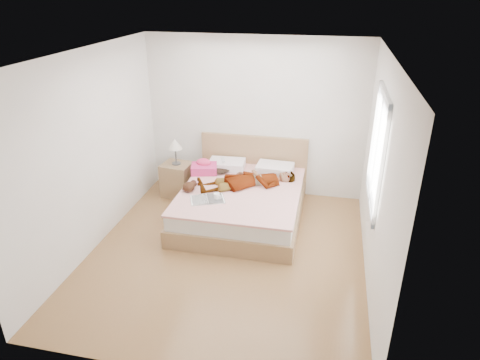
{
  "coord_description": "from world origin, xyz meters",
  "views": [
    {
      "loc": [
        1.19,
        -4.65,
        3.31
      ],
      "look_at": [
        0.0,
        0.85,
        0.7
      ],
      "focal_mm": 32.0,
      "sensor_mm": 36.0,
      "label": 1
    }
  ],
  "objects_px": {
    "bed": "(243,200)",
    "magazine": "(207,199)",
    "plush_toy": "(190,186)",
    "phone": "(223,160)",
    "nightstand": "(177,177)",
    "coffee_mug": "(217,196)",
    "woman": "(248,178)",
    "towel": "(204,167)"
  },
  "relations": [
    {
      "from": "phone",
      "to": "woman",
      "type": "bearing_deg",
      "value": -64.82
    },
    {
      "from": "coffee_mug",
      "to": "nightstand",
      "type": "distance_m",
      "value": 1.39
    },
    {
      "from": "woman",
      "to": "phone",
      "type": "height_order",
      "value": "phone"
    },
    {
      "from": "towel",
      "to": "plush_toy",
      "type": "height_order",
      "value": "towel"
    },
    {
      "from": "coffee_mug",
      "to": "towel",
      "type": "bearing_deg",
      "value": 117.05
    },
    {
      "from": "phone",
      "to": "towel",
      "type": "xyz_separation_m",
      "value": [
        -0.29,
        -0.11,
        -0.11
      ]
    },
    {
      "from": "coffee_mug",
      "to": "plush_toy",
      "type": "bearing_deg",
      "value": 157.89
    },
    {
      "from": "towel",
      "to": "coffee_mug",
      "type": "relative_size",
      "value": 3.64
    },
    {
      "from": "bed",
      "to": "nightstand",
      "type": "distance_m",
      "value": 1.32
    },
    {
      "from": "woman",
      "to": "magazine",
      "type": "height_order",
      "value": "woman"
    },
    {
      "from": "plush_toy",
      "to": "towel",
      "type": "bearing_deg",
      "value": 89.02
    },
    {
      "from": "plush_toy",
      "to": "bed",
      "type": "bearing_deg",
      "value": 22.91
    },
    {
      "from": "bed",
      "to": "nightstand",
      "type": "bearing_deg",
      "value": 158.6
    },
    {
      "from": "towel",
      "to": "plush_toy",
      "type": "xyz_separation_m",
      "value": [
        -0.01,
        -0.7,
        -0.01
      ]
    },
    {
      "from": "plush_toy",
      "to": "nightstand",
      "type": "xyz_separation_m",
      "value": [
        -0.49,
        0.79,
        -0.25
      ]
    },
    {
      "from": "towel",
      "to": "coffee_mug",
      "type": "height_order",
      "value": "towel"
    },
    {
      "from": "phone",
      "to": "nightstand",
      "type": "bearing_deg",
      "value": 155.23
    },
    {
      "from": "woman",
      "to": "plush_toy",
      "type": "bearing_deg",
      "value": -89.16
    },
    {
      "from": "bed",
      "to": "woman",
      "type": "bearing_deg",
      "value": 54.84
    },
    {
      "from": "phone",
      "to": "bed",
      "type": "xyz_separation_m",
      "value": [
        0.43,
        -0.5,
        -0.43
      ]
    },
    {
      "from": "woman",
      "to": "plush_toy",
      "type": "relative_size",
      "value": 5.41
    },
    {
      "from": "towel",
      "to": "plush_toy",
      "type": "distance_m",
      "value": 0.7
    },
    {
      "from": "towel",
      "to": "magazine",
      "type": "xyz_separation_m",
      "value": [
        0.32,
        -0.93,
        -0.08
      ]
    },
    {
      "from": "towel",
      "to": "phone",
      "type": "bearing_deg",
      "value": 20.69
    },
    {
      "from": "phone",
      "to": "coffee_mug",
      "type": "height_order",
      "value": "phone"
    },
    {
      "from": "nightstand",
      "to": "towel",
      "type": "bearing_deg",
      "value": -10.12
    },
    {
      "from": "bed",
      "to": "magazine",
      "type": "xyz_separation_m",
      "value": [
        -0.4,
        -0.54,
        0.24
      ]
    },
    {
      "from": "bed",
      "to": "magazine",
      "type": "bearing_deg",
      "value": -126.38
    },
    {
      "from": "towel",
      "to": "bed",
      "type": "bearing_deg",
      "value": -28.43
    },
    {
      "from": "phone",
      "to": "plush_toy",
      "type": "height_order",
      "value": "phone"
    },
    {
      "from": "bed",
      "to": "coffee_mug",
      "type": "height_order",
      "value": "bed"
    },
    {
      "from": "towel",
      "to": "plush_toy",
      "type": "bearing_deg",
      "value": -90.98
    },
    {
      "from": "towel",
      "to": "nightstand",
      "type": "height_order",
      "value": "nightstand"
    },
    {
      "from": "woman",
      "to": "magazine",
      "type": "relative_size",
      "value": 2.75
    },
    {
      "from": "bed",
      "to": "coffee_mug",
      "type": "xyz_separation_m",
      "value": [
        -0.27,
        -0.5,
        0.28
      ]
    },
    {
      "from": "magazine",
      "to": "coffee_mug",
      "type": "xyz_separation_m",
      "value": [
        0.13,
        0.04,
        0.04
      ]
    },
    {
      "from": "woman",
      "to": "plush_toy",
      "type": "height_order",
      "value": "woman"
    },
    {
      "from": "woman",
      "to": "phone",
      "type": "relative_size",
      "value": 14.6
    },
    {
      "from": "towel",
      "to": "nightstand",
      "type": "bearing_deg",
      "value": 169.88
    },
    {
      "from": "magazine",
      "to": "plush_toy",
      "type": "height_order",
      "value": "plush_toy"
    },
    {
      "from": "magazine",
      "to": "phone",
      "type": "bearing_deg",
      "value": 91.88
    },
    {
      "from": "phone",
      "to": "bed",
      "type": "relative_size",
      "value": 0.05
    }
  ]
}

